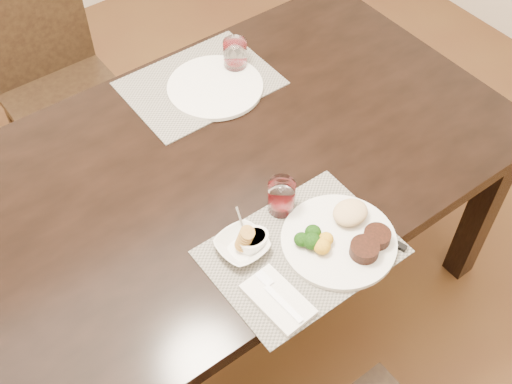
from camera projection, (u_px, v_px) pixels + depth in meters
ground_plane at (198, 316)px, 2.34m from camera, size 4.50×4.50×0.00m
dining_table at (182, 201)px, 1.83m from camera, size 2.00×1.00×0.75m
chair_far at (54, 76)px, 2.44m from camera, size 0.42×0.42×0.90m
placemat_near at (301, 252)px, 1.61m from camera, size 0.46×0.34×0.00m
placemat_far at (200, 83)px, 2.03m from camera, size 0.46×0.34×0.00m
dinner_plate at (344, 236)px, 1.62m from camera, size 0.30×0.30×0.05m
napkin_fork at (278, 299)px, 1.52m from camera, size 0.11×0.18×0.02m
steak_knife at (384, 235)px, 1.64m from camera, size 0.05×0.21×0.01m
cracker_bowl at (242, 245)px, 1.60m from camera, size 0.13×0.13×0.06m
sauce_ramekin at (253, 240)px, 1.61m from camera, size 0.08×0.13×0.07m
wine_glass_near at (281, 198)px, 1.67m from camera, size 0.07×0.07×0.10m
far_plate at (215, 87)px, 2.00m from camera, size 0.30×0.30×0.01m
wine_glass_far at (235, 57)px, 2.04m from camera, size 0.07×0.07×0.10m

